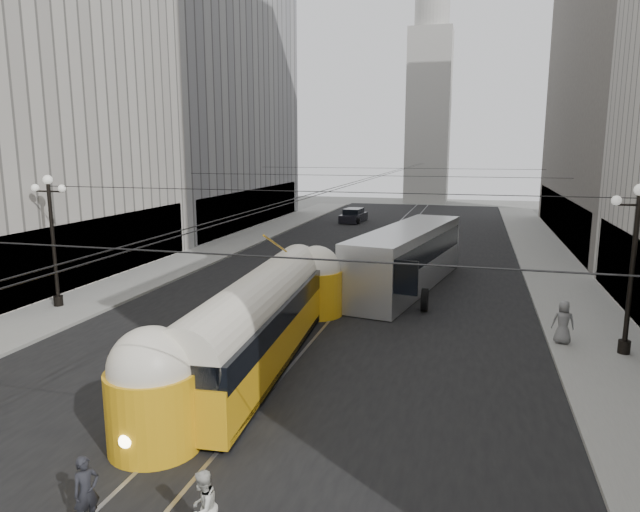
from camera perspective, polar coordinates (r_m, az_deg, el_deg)
The scene contains 17 objects.
road at distance 38.66m, azimuth 4.60°, elevation -0.87°, with size 20.00×85.00×0.02m, color black.
sidewalk_left at distance 45.55m, azimuth -9.56°, elevation 0.89°, with size 4.00×72.00×0.15m, color gray.
sidewalk_right at distance 41.78m, azimuth 21.93°, elevation -0.64°, with size 4.00×72.00×0.15m, color gray.
rail_left at distance 38.80m, azimuth 3.52°, elevation -0.81°, with size 0.12×85.00×0.04m, color gray.
rail_right at distance 38.53m, azimuth 5.70°, elevation -0.92°, with size 0.12×85.00×0.04m, color gray.
building_left_far at distance 59.55m, azimuth -12.30°, elevation 16.84°, with size 12.60×28.60×28.60m.
distant_tower at distance 85.32m, azimuth 10.87°, elevation 15.42°, with size 6.00×6.00×31.36m.
lamppost_left_mid at distance 30.21m, azimuth -25.19°, elevation 2.07°, with size 1.86×0.44×6.37m.
lamppost_right_mid at distance 23.80m, azimuth 28.83°, elevation -0.34°, with size 1.86×0.44×6.37m.
catenary at distance 36.90m, azimuth 4.63°, elevation 7.79°, with size 25.00×72.00×0.23m.
streetcar at distance 20.94m, azimuth -6.20°, elevation -6.34°, with size 3.29×15.37×3.36m.
city_bus at distance 32.22m, azimuth 8.71°, elevation 0.07°, with size 5.21×13.76×3.40m.
sedan_white_far at distance 45.68m, azimuth 10.41°, elevation 1.58°, with size 1.84×4.35×1.37m.
sedan_dark_far at distance 60.70m, azimuth 3.37°, elevation 4.02°, with size 2.27×4.76×1.46m.
pedestrian_crossing_a at distance 13.67m, azimuth -22.33°, elevation -20.94°, with size 0.56×0.37×1.54m, color black.
pedestrian_crossing_b at distance 12.54m, azimuth -11.64°, elevation -23.44°, with size 0.75×0.59×1.55m, color silver.
pedestrian_sidewalk_right at distance 24.57m, azimuth 23.15°, elevation -6.10°, with size 0.85×0.52×1.73m, color slate.
Camera 1 is at (6.87, -4.74, 7.78)m, focal length 32.00 mm.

